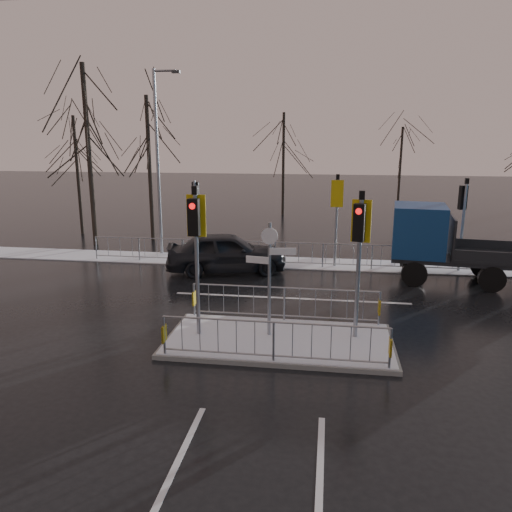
# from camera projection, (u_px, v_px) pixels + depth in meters

# --- Properties ---
(ground) EXTENTS (120.00, 120.00, 0.00)m
(ground) POSITION_uv_depth(u_px,v_px,m) (279.00, 343.00, 13.31)
(ground) COLOR black
(ground) RESTS_ON ground
(snow_verge) EXTENTS (30.00, 2.00, 0.04)m
(snow_verge) POSITION_uv_depth(u_px,v_px,m) (299.00, 263.00, 21.57)
(snow_verge) COLOR white
(snow_verge) RESTS_ON ground
(lane_markings) EXTENTS (8.00, 11.38, 0.01)m
(lane_markings) POSITION_uv_depth(u_px,v_px,m) (278.00, 348.00, 12.99)
(lane_markings) COLOR silver
(lane_markings) RESTS_ON ground
(traffic_island) EXTENTS (6.00, 3.04, 4.15)m
(traffic_island) POSITION_uv_depth(u_px,v_px,m) (279.00, 329.00, 13.23)
(traffic_island) COLOR #61615D
(traffic_island) RESTS_ON ground
(far_kerb_fixtures) EXTENTS (18.00, 0.65, 3.83)m
(far_kerb_fixtures) POSITION_uv_depth(u_px,v_px,m) (306.00, 243.00, 20.81)
(far_kerb_fixtures) COLOR gray
(far_kerb_fixtures) RESTS_ON ground
(car_far_lane) EXTENTS (5.13, 3.09, 1.63)m
(car_far_lane) POSITION_uv_depth(u_px,v_px,m) (226.00, 252.00, 20.07)
(car_far_lane) COLOR black
(car_far_lane) RESTS_ON ground
(flatbed_truck) EXTENTS (6.41, 2.98, 2.86)m
(flatbed_truck) POSITION_uv_depth(u_px,v_px,m) (443.00, 242.00, 18.67)
(flatbed_truck) COLOR black
(flatbed_truck) RESTS_ON ground
(tree_near_a) EXTENTS (4.75, 4.75, 8.97)m
(tree_near_a) POSITION_uv_depth(u_px,v_px,m) (86.00, 120.00, 23.94)
(tree_near_a) COLOR black
(tree_near_a) RESTS_ON ground
(tree_near_b) EXTENTS (4.00, 4.00, 7.55)m
(tree_near_b) POSITION_uv_depth(u_px,v_px,m) (148.00, 140.00, 25.25)
(tree_near_b) COLOR black
(tree_near_b) RESTS_ON ground
(tree_near_c) EXTENTS (3.50, 3.50, 6.61)m
(tree_near_c) POSITION_uv_depth(u_px,v_px,m) (76.00, 152.00, 27.01)
(tree_near_c) COLOR black
(tree_near_c) RESTS_ON ground
(tree_far_a) EXTENTS (3.75, 3.75, 7.08)m
(tree_far_a) POSITION_uv_depth(u_px,v_px,m) (284.00, 144.00, 33.61)
(tree_far_a) COLOR black
(tree_far_a) RESTS_ON ground
(tree_far_b) EXTENTS (3.25, 3.25, 6.14)m
(tree_far_b) POSITION_uv_depth(u_px,v_px,m) (401.00, 153.00, 34.54)
(tree_far_b) COLOR black
(tree_far_b) RESTS_ON ground
(street_lamp_left) EXTENTS (1.25, 0.18, 8.20)m
(street_lamp_left) POSITION_uv_depth(u_px,v_px,m) (159.00, 156.00, 22.30)
(street_lamp_left) COLOR gray
(street_lamp_left) RESTS_ON ground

